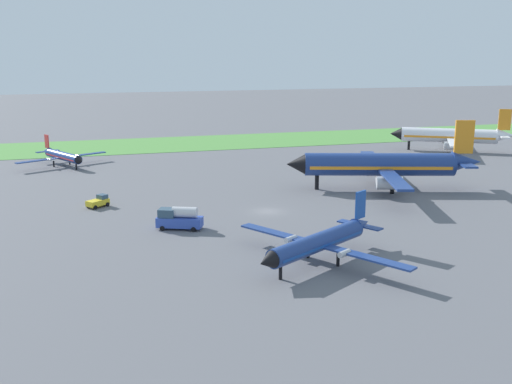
{
  "coord_description": "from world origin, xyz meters",
  "views": [
    {
      "loc": [
        -27.91,
        -88.38,
        24.92
      ],
      "look_at": [
        -1.55,
        1.27,
        3.0
      ],
      "focal_mm": 42.01,
      "sensor_mm": 36.0,
      "label": 1
    }
  ],
  "objects_px": {
    "airplane_foreground_turboprop": "(320,242)",
    "pushback_tug_near_gate": "(98,202)",
    "airplane_parked_jet_far": "(451,136)",
    "fuel_truck_midfield": "(179,218)",
    "airplane_taxiing_turboprop": "(62,156)",
    "airplane_midfield_jet": "(383,165)"
  },
  "relations": [
    {
      "from": "pushback_tug_near_gate",
      "to": "fuel_truck_midfield",
      "type": "height_order",
      "value": "fuel_truck_midfield"
    },
    {
      "from": "airplane_taxiing_turboprop",
      "to": "fuel_truck_midfield",
      "type": "height_order",
      "value": "airplane_taxiing_turboprop"
    },
    {
      "from": "airplane_foreground_turboprop",
      "to": "pushback_tug_near_gate",
      "type": "bearing_deg",
      "value": -86.01
    },
    {
      "from": "airplane_foreground_turboprop",
      "to": "pushback_tug_near_gate",
      "type": "distance_m",
      "value": 43.13
    },
    {
      "from": "pushback_tug_near_gate",
      "to": "fuel_truck_midfield",
      "type": "distance_m",
      "value": 19.46
    },
    {
      "from": "airplane_midfield_jet",
      "to": "fuel_truck_midfield",
      "type": "bearing_deg",
      "value": 37.08
    },
    {
      "from": "airplane_parked_jet_far",
      "to": "pushback_tug_near_gate",
      "type": "xyz_separation_m",
      "value": [
        -88.83,
        -32.97,
        -3.08
      ]
    },
    {
      "from": "airplane_parked_jet_far",
      "to": "fuel_truck_midfield",
      "type": "distance_m",
      "value": 92.37
    },
    {
      "from": "airplane_parked_jet_far",
      "to": "pushback_tug_near_gate",
      "type": "bearing_deg",
      "value": 50.83
    },
    {
      "from": "airplane_foreground_turboprop",
      "to": "fuel_truck_midfield",
      "type": "height_order",
      "value": "airplane_foreground_turboprop"
    },
    {
      "from": "airplane_parked_jet_far",
      "to": "airplane_foreground_turboprop",
      "type": "bearing_deg",
      "value": 77.25
    },
    {
      "from": "airplane_taxiing_turboprop",
      "to": "airplane_midfield_jet",
      "type": "relative_size",
      "value": 0.54
    },
    {
      "from": "airplane_parked_jet_far",
      "to": "fuel_truck_midfield",
      "type": "xyz_separation_m",
      "value": [
        -78.13,
        -49.21,
        -2.41
      ]
    },
    {
      "from": "airplane_parked_jet_far",
      "to": "pushback_tug_near_gate",
      "type": "height_order",
      "value": "airplane_parked_jet_far"
    },
    {
      "from": "airplane_parked_jet_far",
      "to": "airplane_midfield_jet",
      "type": "xyz_separation_m",
      "value": [
        -37.89,
        -34.65,
        0.66
      ]
    },
    {
      "from": "airplane_foreground_turboprop",
      "to": "airplane_taxiing_turboprop",
      "type": "height_order",
      "value": "airplane_foreground_turboprop"
    },
    {
      "from": "airplane_foreground_turboprop",
      "to": "airplane_midfield_jet",
      "type": "relative_size",
      "value": 0.62
    },
    {
      "from": "airplane_parked_jet_far",
      "to": "pushback_tug_near_gate",
      "type": "distance_m",
      "value": 94.81
    },
    {
      "from": "airplane_foreground_turboprop",
      "to": "airplane_midfield_jet",
      "type": "height_order",
      "value": "airplane_midfield_jet"
    },
    {
      "from": "airplane_foreground_turboprop",
      "to": "airplane_parked_jet_far",
      "type": "bearing_deg",
      "value": -164.1
    },
    {
      "from": "airplane_foreground_turboprop",
      "to": "fuel_truck_midfield",
      "type": "distance_m",
      "value": 23.68
    },
    {
      "from": "airplane_foreground_turboprop",
      "to": "fuel_truck_midfield",
      "type": "bearing_deg",
      "value": -84.79
    }
  ]
}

